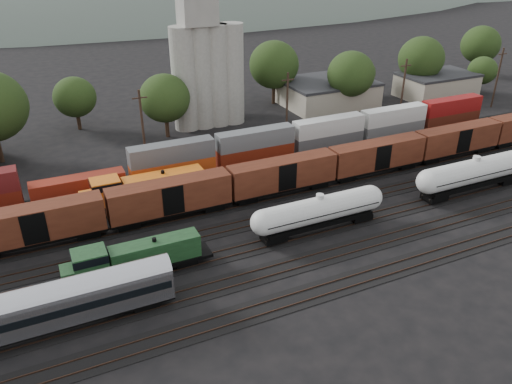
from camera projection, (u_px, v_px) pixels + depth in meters
name	position (u px, v px, depth m)	size (l,w,h in m)	color
ground	(284.00, 215.00, 62.75)	(600.00, 600.00, 0.00)	black
tracks	(284.00, 215.00, 62.73)	(180.00, 33.20, 0.20)	black
green_locomotive	(130.00, 260.00, 50.06)	(15.22, 2.69, 4.03)	black
tank_car_a	(319.00, 211.00, 58.20)	(17.44, 3.12, 4.57)	silver
tank_car_b	(474.00, 172.00, 67.24)	(18.96, 3.40, 4.97)	silver
passenger_coach	(47.00, 306.00, 42.69)	(21.60, 2.66, 4.90)	silver
orange_locomotive	(141.00, 189.00, 63.89)	(17.39, 2.90, 4.35)	black
boxcar_string	(283.00, 174.00, 66.25)	(138.20, 2.90, 4.20)	black
container_wall	(162.00, 166.00, 69.35)	(160.00, 2.60, 5.80)	black
grain_silo	(207.00, 64.00, 87.96)	(13.40, 5.00, 29.00)	gray
industrial_sheds	(227.00, 111.00, 92.56)	(119.38, 17.26, 5.10)	#9E937F
tree_band	(159.00, 90.00, 87.10)	(165.17, 21.49, 14.21)	black
utility_poles	(219.00, 117.00, 77.71)	(122.20, 0.36, 12.00)	black
distant_hills	(112.00, 38.00, 291.14)	(860.00, 286.00, 130.00)	#59665B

